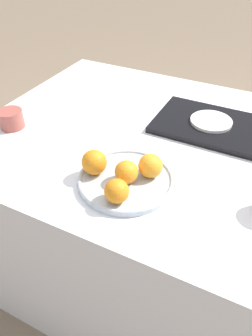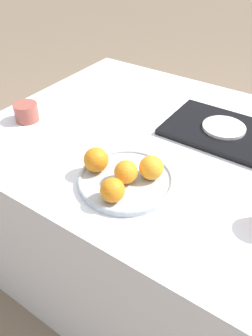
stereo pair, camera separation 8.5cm
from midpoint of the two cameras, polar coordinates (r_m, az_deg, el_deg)
name	(u,v)px [view 2 (the right image)]	position (r m, az deg, el deg)	size (l,w,h in m)	color
ground_plane	(188,287)	(1.54, 12.37, -19.67)	(12.00, 12.00, 0.00)	#7A6651
table	(199,234)	(1.26, 14.58, -11.08)	(1.51, 0.93, 0.71)	white
fruit_platter	(126,180)	(0.87, 2.78, -2.16)	(0.26, 0.26, 0.02)	#B2BCC6
orange_0	(151,168)	(0.86, 7.23, -0.04)	(0.07, 0.07, 0.07)	orange
orange_1	(126,172)	(0.84, 2.87, -0.81)	(0.06, 0.06, 0.06)	orange
orange_2	(96,160)	(0.88, -2.50, 1.33)	(0.07, 0.07, 0.07)	orange
orange_3	(112,190)	(0.79, 0.68, -4.01)	(0.06, 0.06, 0.06)	orange
serving_tray	(223,131)	(1.13, 18.66, 6.00)	(0.36, 0.25, 0.02)	black
side_plate	(224,127)	(1.12, 18.82, 6.64)	(0.14, 0.14, 0.01)	white
cup_1	(26,112)	(1.17, -14.98, 9.32)	(0.08, 0.08, 0.06)	#9E4C42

